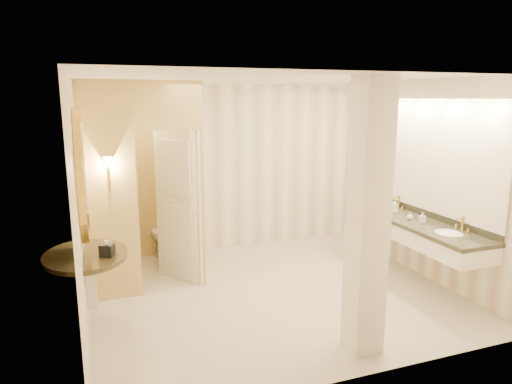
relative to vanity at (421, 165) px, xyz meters
The scene contains 16 objects.
floor 2.58m from the vanity, behind, with size 4.50×4.50×0.00m, color beige.
ceiling 2.27m from the vanity, behind, with size 4.50×4.50×0.00m, color white.
wall_back 3.06m from the vanity, 130.50° to the left, with size 4.50×0.02×2.70m, color white.
wall_front 2.61m from the vanity, 139.63° to the right, with size 4.50×0.02×2.70m, color white.
wall_left 4.25m from the vanity, behind, with size 0.02×4.00×2.70m, color white.
wall_right 0.50m from the vanity, 49.53° to the left, with size 0.02×4.00×2.70m, color white.
toilet_closet 3.37m from the vanity, 157.61° to the left, with size 1.50×1.55×2.70m.
wall_sconce 3.98m from the vanity, 169.16° to the left, with size 0.14×0.14×0.42m.
vanity is the anchor object (origin of this frame).
console_shelf 4.20m from the vanity, behind, with size 1.08×1.08×1.99m.
pillar 2.08m from the vanity, 142.20° to the right, with size 0.31×0.31×2.70m, color white.
tissue_box 4.05m from the vanity, behind, with size 0.13×0.13×0.13m, color black.
toilet 3.90m from the vanity, 146.34° to the left, with size 0.43×0.75×0.77m, color white.
soap_bottle_a 0.70m from the vanity, 107.78° to the right, with size 0.07×0.07×0.15m, color beige.
soap_bottle_b 0.71m from the vanity, 162.34° to the left, with size 0.08×0.08×0.11m, color silver.
soap_bottle_c 0.78m from the vanity, 95.49° to the left, with size 0.08×0.08×0.20m, color #C6B28C.
Camera 1 is at (-2.08, -5.18, 2.49)m, focal length 32.00 mm.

